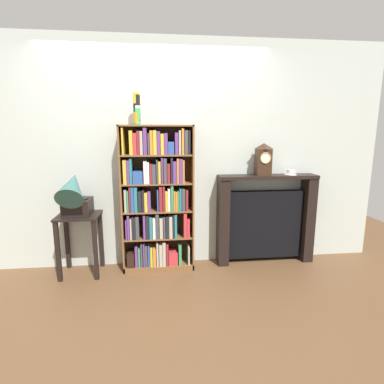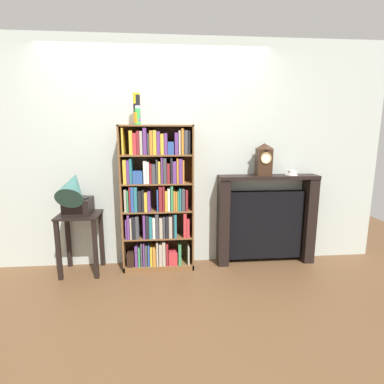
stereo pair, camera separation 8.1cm
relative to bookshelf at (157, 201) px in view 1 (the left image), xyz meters
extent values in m
cube|color=brown|center=(0.01, -0.08, -0.81)|extent=(7.95, 6.40, 0.02)
cube|color=beige|center=(0.22, 0.19, 0.50)|extent=(4.95, 0.08, 2.60)
cube|color=brown|center=(-0.38, 0.01, 0.02)|extent=(0.02, 0.28, 1.65)
cube|color=brown|center=(0.40, 0.01, 0.02)|extent=(0.02, 0.28, 1.65)
cube|color=brown|center=(0.01, 0.14, 0.02)|extent=(0.80, 0.01, 1.65)
cube|color=brown|center=(0.01, 0.01, 0.83)|extent=(0.80, 0.28, 0.02)
cube|color=brown|center=(0.01, 0.01, -0.77)|extent=(0.80, 0.28, 0.06)
cube|color=black|center=(-0.31, -0.02, -0.67)|extent=(0.08, 0.22, 0.16)
cube|color=#663884|center=(-0.25, -0.03, -0.63)|extent=(0.03, 0.19, 0.24)
cube|color=#388E56|center=(-0.21, -0.03, -0.64)|extent=(0.02, 0.19, 0.22)
cube|color=#424247|center=(-0.19, -0.03, -0.61)|extent=(0.02, 0.19, 0.27)
cube|color=#663884|center=(-0.16, -0.03, -0.61)|extent=(0.02, 0.19, 0.27)
cube|color=#424247|center=(-0.14, -0.02, -0.62)|extent=(0.03, 0.21, 0.24)
cube|color=#2D519E|center=(-0.11, -0.03, -0.63)|extent=(0.02, 0.19, 0.23)
cube|color=gold|center=(-0.08, 0.00, -0.64)|extent=(0.03, 0.24, 0.21)
cube|color=orange|center=(-0.04, -0.01, -0.64)|extent=(0.03, 0.23, 0.21)
cube|color=#B2A893|center=(-0.01, -0.01, -0.61)|extent=(0.02, 0.23, 0.27)
cube|color=#B2A893|center=(0.03, -0.02, -0.62)|extent=(0.04, 0.20, 0.25)
cube|color=#B2A893|center=(0.07, -0.03, -0.60)|extent=(0.03, 0.19, 0.28)
cube|color=maroon|center=(0.10, -0.02, -0.62)|extent=(0.03, 0.21, 0.25)
cube|color=#C63338|center=(0.17, -0.03, -0.67)|extent=(0.10, 0.18, 0.15)
cube|color=#388E56|center=(0.25, -0.02, -0.62)|extent=(0.03, 0.21, 0.24)
cube|color=#B2A893|center=(0.35, 0.00, -0.64)|extent=(0.02, 0.24, 0.21)
cube|color=brown|center=(0.01, 0.01, -0.42)|extent=(0.77, 0.26, 0.02)
cube|color=#663884|center=(-0.34, 0.00, -0.30)|extent=(0.02, 0.24, 0.22)
cube|color=#663884|center=(-0.32, -0.01, -0.27)|extent=(0.02, 0.24, 0.28)
cube|color=#B2A893|center=(-0.29, -0.03, -0.29)|extent=(0.02, 0.19, 0.24)
cube|color=black|center=(-0.27, -0.02, -0.28)|extent=(0.02, 0.21, 0.26)
cube|color=black|center=(-0.25, -0.03, -0.29)|extent=(0.02, 0.19, 0.25)
cube|color=#424247|center=(-0.22, -0.02, -0.28)|extent=(0.03, 0.21, 0.26)
cube|color=#663884|center=(-0.15, -0.03, -0.28)|extent=(0.03, 0.19, 0.27)
cube|color=black|center=(-0.11, -0.03, -0.28)|extent=(0.03, 0.19, 0.26)
cube|color=teal|center=(-0.07, -0.01, -0.29)|extent=(0.03, 0.22, 0.25)
cube|color=white|center=(-0.04, 0.00, -0.29)|extent=(0.03, 0.24, 0.24)
cube|color=#424247|center=(0.00, -0.01, -0.27)|extent=(0.04, 0.23, 0.28)
cube|color=#B2A893|center=(0.04, -0.03, -0.30)|extent=(0.04, 0.20, 0.23)
cube|color=#424247|center=(0.08, -0.01, -0.29)|extent=(0.02, 0.23, 0.25)
cube|color=black|center=(0.11, -0.01, -0.29)|extent=(0.04, 0.22, 0.25)
cube|color=#B2A893|center=(0.15, -0.01, -0.29)|extent=(0.04, 0.23, 0.25)
cube|color=black|center=(0.18, -0.01, -0.28)|extent=(0.02, 0.23, 0.27)
cube|color=teal|center=(0.20, 0.00, -0.28)|extent=(0.03, 0.24, 0.27)
cube|color=#C63338|center=(0.31, -0.01, -0.27)|extent=(0.03, 0.23, 0.28)
cube|color=#C63338|center=(0.35, -0.02, -0.31)|extent=(0.03, 0.21, 0.21)
cube|color=brown|center=(0.01, 0.01, -0.11)|extent=(0.77, 0.26, 0.02)
cube|color=#B2A893|center=(-0.34, -0.01, 0.03)|extent=(0.02, 0.23, 0.25)
cube|color=#388E56|center=(-0.32, 0.00, 0.02)|extent=(0.02, 0.24, 0.24)
cube|color=maroon|center=(-0.29, -0.03, 0.04)|extent=(0.02, 0.19, 0.28)
cube|color=#2D519E|center=(-0.27, -0.03, 0.04)|extent=(0.03, 0.18, 0.28)
cube|color=teal|center=(-0.23, -0.02, 0.04)|extent=(0.03, 0.21, 0.28)
cube|color=black|center=(-0.19, -0.03, 0.02)|extent=(0.04, 0.19, 0.23)
cube|color=black|center=(-0.15, -0.03, 0.02)|extent=(0.02, 0.19, 0.24)
cube|color=gold|center=(-0.12, -0.02, 0.01)|extent=(0.03, 0.21, 0.21)
cube|color=#663884|center=(-0.09, -0.01, 0.02)|extent=(0.03, 0.22, 0.23)
cube|color=#2D519E|center=(0.01, -0.01, 0.02)|extent=(0.02, 0.23, 0.24)
cube|color=maroon|center=(0.04, -0.02, 0.04)|extent=(0.04, 0.21, 0.28)
cube|color=maroon|center=(0.08, -0.02, 0.04)|extent=(0.02, 0.21, 0.28)
cube|color=gold|center=(0.10, -0.01, 0.01)|extent=(0.03, 0.23, 0.23)
cube|color=white|center=(0.13, -0.03, 0.03)|extent=(0.03, 0.19, 0.25)
cube|color=#388E56|center=(0.17, -0.02, 0.04)|extent=(0.03, 0.22, 0.28)
cube|color=orange|center=(0.19, -0.01, 0.01)|extent=(0.02, 0.23, 0.22)
cube|color=orange|center=(0.22, -0.02, 0.01)|extent=(0.02, 0.21, 0.21)
cube|color=#388E56|center=(0.24, -0.02, 0.01)|extent=(0.02, 0.21, 0.23)
cube|color=teal|center=(0.26, -0.03, 0.03)|extent=(0.02, 0.19, 0.25)
cube|color=#424247|center=(0.29, -0.01, 0.03)|extent=(0.04, 0.22, 0.25)
cube|color=maroon|center=(0.33, 0.00, 0.02)|extent=(0.02, 0.24, 0.23)
cube|color=brown|center=(0.01, 0.01, 0.21)|extent=(0.77, 0.26, 0.02)
cube|color=gold|center=(-0.33, 0.00, 0.34)|extent=(0.04, 0.24, 0.26)
cube|color=#663884|center=(-0.30, -0.01, 0.34)|extent=(0.03, 0.22, 0.26)
cube|color=teal|center=(-0.27, -0.02, 0.35)|extent=(0.02, 0.21, 0.27)
cube|color=#2D519E|center=(-0.20, -0.02, 0.28)|extent=(0.11, 0.20, 0.13)
cube|color=white|center=(-0.12, -0.03, 0.34)|extent=(0.03, 0.18, 0.24)
cube|color=white|center=(-0.09, -0.02, 0.33)|extent=(0.02, 0.20, 0.23)
cube|color=maroon|center=(-0.06, -0.03, 0.32)|extent=(0.02, 0.20, 0.22)
cube|color=#424247|center=(-0.03, -0.03, 0.32)|extent=(0.04, 0.19, 0.21)
cube|color=#424247|center=(0.01, -0.01, 0.34)|extent=(0.02, 0.23, 0.26)
cube|color=gold|center=(0.03, -0.02, 0.34)|extent=(0.03, 0.20, 0.24)
cube|color=#663884|center=(0.06, -0.03, 0.36)|extent=(0.02, 0.19, 0.28)
cube|color=#424247|center=(0.10, -0.02, 0.35)|extent=(0.04, 0.21, 0.27)
cube|color=maroon|center=(0.13, -0.01, 0.32)|extent=(0.03, 0.22, 0.22)
cube|color=black|center=(0.17, 0.00, 0.35)|extent=(0.02, 0.24, 0.28)
cube|color=#663884|center=(0.20, -0.01, 0.33)|extent=(0.04, 0.22, 0.24)
cube|color=orange|center=(0.23, -0.01, 0.35)|extent=(0.02, 0.23, 0.27)
cube|color=#663884|center=(0.27, -0.02, 0.35)|extent=(0.04, 0.21, 0.26)
cube|color=orange|center=(0.30, -0.01, 0.34)|extent=(0.02, 0.23, 0.25)
cube|color=brown|center=(0.01, 0.01, 0.52)|extent=(0.77, 0.26, 0.02)
cube|color=gold|center=(-0.34, -0.02, 0.67)|extent=(0.02, 0.20, 0.28)
cube|color=gold|center=(-0.26, -0.02, 0.66)|extent=(0.03, 0.21, 0.25)
cube|color=#C63338|center=(-0.22, -0.02, 0.64)|extent=(0.04, 0.21, 0.23)
cube|color=maroon|center=(-0.18, -0.02, 0.65)|extent=(0.03, 0.21, 0.25)
cube|color=#B2A893|center=(-0.15, -0.03, 0.65)|extent=(0.03, 0.18, 0.25)
cube|color=#663884|center=(-0.11, 0.00, 0.67)|extent=(0.04, 0.24, 0.28)
cube|color=#424247|center=(-0.08, -0.01, 0.64)|extent=(0.02, 0.22, 0.23)
cube|color=orange|center=(-0.05, -0.01, 0.66)|extent=(0.03, 0.23, 0.25)
cube|color=gold|center=(-0.01, 0.00, 0.66)|extent=(0.04, 0.24, 0.26)
cube|color=#663884|center=(0.03, -0.01, 0.65)|extent=(0.03, 0.22, 0.25)
cube|color=gold|center=(0.07, -0.01, 0.64)|extent=(0.04, 0.22, 0.22)
cube|color=#663884|center=(0.11, -0.02, 0.64)|extent=(0.04, 0.20, 0.23)
cube|color=#2D519E|center=(0.16, -0.03, 0.60)|extent=(0.06, 0.19, 0.14)
cube|color=#663884|center=(0.22, -0.01, 0.64)|extent=(0.04, 0.23, 0.23)
cube|color=#B2A893|center=(0.26, -0.02, 0.66)|extent=(0.02, 0.21, 0.26)
cube|color=orange|center=(0.29, -0.02, 0.67)|extent=(0.03, 0.20, 0.28)
cube|color=#424247|center=(0.33, -0.03, 0.66)|extent=(0.04, 0.20, 0.26)
cube|color=black|center=(0.36, -0.02, 0.66)|extent=(0.02, 0.20, 0.25)
cylinder|color=green|center=(-0.19, -0.03, 0.90)|extent=(0.07, 0.07, 0.11)
cylinder|color=orange|center=(-0.19, -0.03, 0.92)|extent=(0.07, 0.07, 0.11)
cylinder|color=purple|center=(-0.19, -0.02, 0.94)|extent=(0.07, 0.07, 0.11)
cylinder|color=green|center=(-0.19, -0.03, 0.96)|extent=(0.07, 0.07, 0.11)
cylinder|color=blue|center=(-0.19, -0.02, 0.98)|extent=(0.07, 0.07, 0.11)
cylinder|color=black|center=(-0.19, -0.02, 1.00)|extent=(0.07, 0.07, 0.11)
cylinder|color=black|center=(-0.19, -0.02, 1.02)|extent=(0.07, 0.07, 0.11)
cylinder|color=orange|center=(-0.19, -0.02, 1.04)|extent=(0.07, 0.07, 0.11)
cylinder|color=white|center=(-0.19, -0.02, 1.05)|extent=(0.07, 0.07, 0.11)
cylinder|color=orange|center=(-0.19, -0.02, 1.07)|extent=(0.07, 0.07, 0.11)
cylinder|color=black|center=(-0.19, -0.03, 1.09)|extent=(0.07, 0.07, 0.11)
cylinder|color=yellow|center=(-0.19, -0.03, 1.11)|extent=(0.07, 0.07, 0.11)
cube|color=black|center=(-0.86, -0.05, -0.13)|extent=(0.45, 0.40, 0.02)
cube|color=black|center=(-1.05, -0.22, -0.47)|extent=(0.04, 0.04, 0.66)
cube|color=black|center=(-0.66, -0.22, -0.47)|extent=(0.04, 0.04, 0.66)
cube|color=black|center=(-1.05, 0.12, -0.47)|extent=(0.04, 0.04, 0.66)
cube|color=black|center=(-0.66, 0.12, -0.47)|extent=(0.04, 0.04, 0.66)
cube|color=black|center=(-0.86, -0.05, -0.03)|extent=(0.28, 0.29, 0.18)
cylinder|color=black|center=(-0.86, -0.05, 0.06)|extent=(0.24, 0.24, 0.01)
cylinder|color=#2D605B|center=(-0.86, -0.09, 0.09)|extent=(0.03, 0.03, 0.06)
cone|color=#2D605B|center=(-0.86, -0.20, 0.22)|extent=(0.28, 0.45, 0.43)
cube|color=black|center=(1.30, 0.03, 0.25)|extent=(1.17, 0.23, 0.04)
cube|color=black|center=(0.77, 0.03, -0.29)|extent=(0.12, 0.21, 1.04)
cube|color=black|center=(1.82, 0.03, -0.29)|extent=(0.12, 0.21, 1.04)
cube|color=black|center=(1.30, 0.07, -0.34)|extent=(0.89, 0.12, 0.83)
cube|color=#382316|center=(1.23, 0.03, 0.42)|extent=(0.17, 0.14, 0.30)
pyramid|color=#382316|center=(1.23, 0.03, 0.61)|extent=(0.17, 0.14, 0.07)
cylinder|color=silver|center=(1.23, -0.04, 0.48)|extent=(0.12, 0.01, 0.12)
torus|color=#B79347|center=(1.23, -0.04, 0.48)|extent=(0.13, 0.01, 0.13)
cylinder|color=white|center=(1.57, 0.03, 0.27)|extent=(0.15, 0.15, 0.01)
cylinder|color=white|center=(1.57, 0.03, 0.30)|extent=(0.08, 0.08, 0.05)
torus|color=white|center=(1.62, 0.03, 0.31)|extent=(0.04, 0.01, 0.04)
camera|label=1|loc=(0.02, -3.34, 0.76)|focal=28.14mm
camera|label=2|loc=(0.10, -3.35, 0.76)|focal=28.14mm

